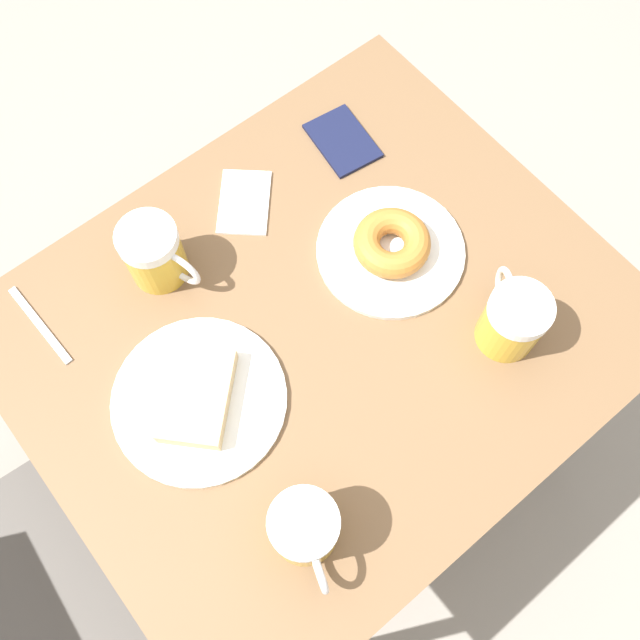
% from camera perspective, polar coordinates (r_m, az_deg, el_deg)
% --- Properties ---
extents(ground_plane, '(8.00, 8.00, 0.00)m').
position_cam_1_polar(ground_plane, '(1.80, 0.00, -9.24)').
color(ground_plane, gray).
extents(table, '(0.77, 0.91, 0.73)m').
position_cam_1_polar(table, '(1.16, 0.00, -1.68)').
color(table, brown).
rests_on(table, ground_plane).
extents(plate_with_cake, '(0.26, 0.26, 0.04)m').
position_cam_1_polar(plate_with_cake, '(1.06, -9.70, -6.19)').
color(plate_with_cake, white).
rests_on(plate_with_cake, table).
extents(plate_with_donut, '(0.24, 0.24, 0.05)m').
position_cam_1_polar(plate_with_donut, '(1.14, 5.72, 5.86)').
color(plate_with_donut, white).
rests_on(plate_with_donut, table).
extents(beer_mug_left, '(0.13, 0.09, 0.11)m').
position_cam_1_polar(beer_mug_left, '(0.97, -1.21, -16.41)').
color(beer_mug_left, gold).
rests_on(beer_mug_left, table).
extents(beer_mug_center, '(0.13, 0.09, 0.11)m').
position_cam_1_polar(beer_mug_center, '(1.12, -13.08, 5.21)').
color(beer_mug_center, gold).
rests_on(beer_mug_center, table).
extents(beer_mug_right, '(0.12, 0.10, 0.11)m').
position_cam_1_polar(beer_mug_right, '(1.08, 15.15, 0.03)').
color(beer_mug_right, gold).
rests_on(beer_mug_right, table).
extents(napkin_folded, '(0.15, 0.14, 0.00)m').
position_cam_1_polar(napkin_folded, '(1.21, -6.08, 9.36)').
color(napkin_folded, white).
rests_on(napkin_folded, table).
extents(fork, '(0.16, 0.02, 0.00)m').
position_cam_1_polar(fork, '(1.18, -21.50, -0.36)').
color(fork, silver).
rests_on(fork, table).
extents(passport_near_edge, '(0.14, 0.10, 0.01)m').
position_cam_1_polar(passport_near_edge, '(1.27, 1.81, 14.14)').
color(passport_near_edge, '#141938').
rests_on(passport_near_edge, table).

